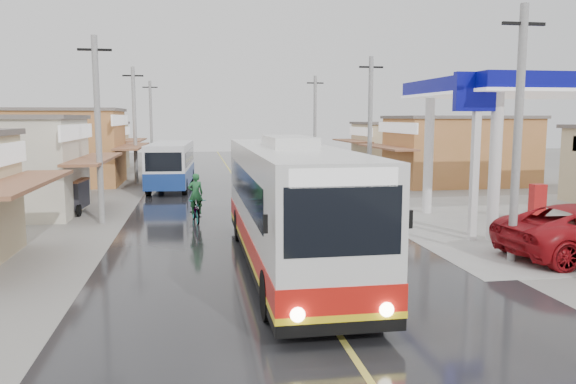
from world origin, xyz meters
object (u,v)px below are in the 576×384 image
object	(u,v)px
cyclist	(196,206)
tricycle_near	(70,194)
coach_bus	(288,205)
second_bus	(171,164)

from	to	relation	value
cyclist	tricycle_near	size ratio (longest dim) A/B	0.97
coach_bus	cyclist	world-z (taller)	coach_bus
second_bus	cyclist	world-z (taller)	second_bus
coach_bus	cyclist	size ratio (longest dim) A/B	5.86
coach_bus	second_bus	xyz separation A→B (m)	(-4.30, 20.11, -0.34)
coach_bus	tricycle_near	bearing A→B (deg)	127.66
cyclist	tricycle_near	distance (m)	6.78
coach_bus	cyclist	bearing A→B (deg)	109.25
tricycle_near	second_bus	bearing A→B (deg)	68.04
cyclist	coach_bus	bearing A→B (deg)	-78.21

